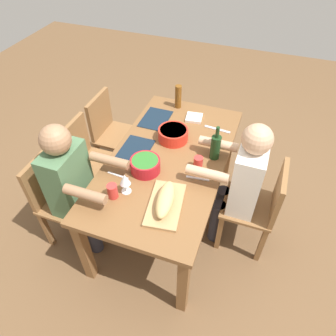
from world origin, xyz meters
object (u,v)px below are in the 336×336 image
Objects in this scene: diner_near_right at (74,183)px; diner_far_center at (241,180)px; wine_bottle at (215,147)px; dining_table at (168,166)px; chair_far_center at (260,204)px; wine_glass at (125,180)px; serving_bowl_greens at (145,165)px; napkin_stack at (194,118)px; serving_bowl_pasta at (173,134)px; cup_far_center at (198,163)px; chair_near_right at (59,196)px; cup_near_right at (113,191)px; bread_loaf at (165,199)px; chair_near_left at (111,131)px; chair_near_center at (88,160)px; cutting_board at (165,204)px; beer_bottle at (178,97)px.

diner_far_center is at bearing 111.25° from diner_near_right.
dining_table is at bearing -69.28° from wine_bottle.
wine_glass is at bearing -65.08° from chair_far_center.
serving_bowl_greens is 1.58× the size of napkin_stack.
cup_far_center reaches higher than serving_bowl_pasta.
serving_bowl_greens is at bearing 111.99° from chair_near_right.
cup_near_right is (0.50, -0.80, 0.10)m from diner_far_center.
bread_loaf reaches higher than cup_near_right.
diner_near_right is 0.37m from cup_near_right.
diner_near_right is 0.93m from cup_far_center.
chair_near_right is (0.90, 0.00, 0.00)m from chair_near_left.
serving_bowl_greens is 2.05× the size of cup_near_right.
chair_near_center reaches higher than serving_bowl_greens.
serving_bowl_pasta is at bearing 107.65° from chair_near_center.
serving_bowl_pasta is at bearing -132.41° from cup_far_center.
chair_near_right is at bearing -73.56° from chair_far_center.
chair_near_left is at bearing -145.35° from wine_glass.
cutting_board is at bearing 0.00° from bread_loaf.
wine_bottle is 0.76m from beer_bottle.
diner_far_center reaches higher than cup_near_right.
cup_near_right is (0.07, -0.06, -0.06)m from wine_glass.
bread_loaf is at bearing 14.83° from serving_bowl_pasta.
cutting_board is at bearing -18.45° from wine_bottle.
chair_near_right reaches higher than cup_far_center.
chair_far_center is 1.21m from beer_bottle.
cup_far_center is at bearing -86.56° from chair_far_center.
chair_far_center is 1.08m from wine_glass.
wine_bottle is (-0.13, 1.10, 0.37)m from chair_near_center.
diner_near_right is 5.45× the size of beer_bottle.
wine_bottle is at bearing 161.55° from bread_loaf.
serving_bowl_greens is 0.90× the size of serving_bowl_pasta.
dining_table is at bearing -162.42° from cutting_board.
cutting_board is 0.06m from bread_loaf.
serving_bowl_greens is at bearing -9.98° from serving_bowl_pasta.
napkin_stack is (-0.34, 0.08, -0.05)m from serving_bowl_pasta.
chair_near_center is at bearing -90.00° from diner_far_center.
cup_near_right reaches higher than serving_bowl_pasta.
chair_near_right is 0.71× the size of diner_near_right.
diner_near_right is 4.14× the size of wine_bottle.
chair_far_center is at bearing 126.18° from bread_loaf.
napkin_stack is at bearing 168.38° from serving_bowl_greens.
napkin_stack is (-1.02, 0.62, 0.05)m from diner_near_right.
cup_far_center is (-0.42, 0.83, 0.09)m from diner_near_right.
chair_far_center is 1.14m from cup_near_right.
cup_near_right is at bearing 47.33° from chair_near_center.
cup_near_right is (0.95, 0.54, 0.31)m from chair_near_left.
dining_table is at bearing -97.06° from cup_far_center.
diner_far_center is 11.10× the size of cup_near_right.
napkin_stack is at bearing 175.51° from dining_table.
beer_bottle is at bearing -139.72° from wine_bottle.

